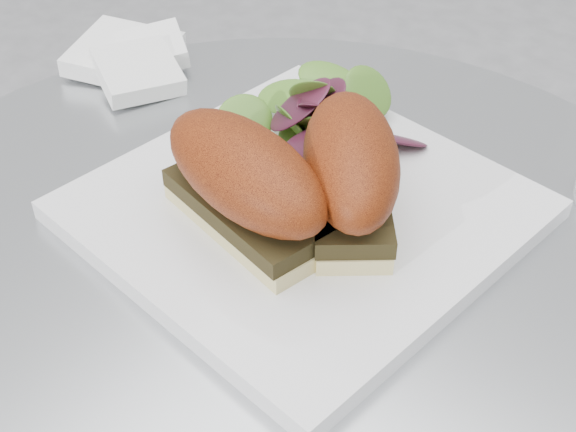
# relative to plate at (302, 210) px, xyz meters

# --- Properties ---
(plate) EXTENTS (0.32, 0.32, 0.02)m
(plate) POSITION_rel_plate_xyz_m (0.00, 0.00, 0.00)
(plate) COLOR white
(plate) RESTS_ON table
(sandwich_left) EXTENTS (0.17, 0.10, 0.08)m
(sandwich_left) POSITION_rel_plate_xyz_m (-0.01, -0.05, 0.05)
(sandwich_left) COLOR #D9CC87
(sandwich_left) RESTS_ON plate
(sandwich_right) EXTENTS (0.14, 0.16, 0.08)m
(sandwich_right) POSITION_rel_plate_xyz_m (0.04, 0.01, 0.05)
(sandwich_right) COLOR #D9CC87
(sandwich_right) RESTS_ON plate
(salad) EXTENTS (0.12, 0.12, 0.05)m
(salad) POSITION_rel_plate_xyz_m (-0.04, 0.07, 0.03)
(salad) COLOR #51842B
(salad) RESTS_ON plate
(napkin) EXTENTS (0.13, 0.13, 0.02)m
(napkin) POSITION_rel_plate_xyz_m (-0.26, 0.07, 0.00)
(napkin) COLOR white
(napkin) RESTS_ON table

